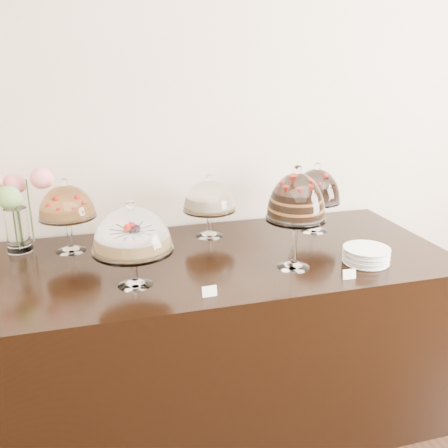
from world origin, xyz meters
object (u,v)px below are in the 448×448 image
object	(u,v)px
cake_stand_cheesecake	(209,199)
plate_stack	(366,255)
display_counter	(221,337)
cake_stand_fruit_tart	(67,205)
flower_vase	(16,202)
cake_stand_choco_layer	(296,201)
cake_stand_sugar_sponge	(132,233)
cake_stand_dark_choco	(316,189)

from	to	relation	value
cake_stand_cheesecake	plate_stack	distance (m)	0.85
display_counter	cake_stand_fruit_tart	xyz separation A→B (m)	(-0.70, 0.27, 0.69)
cake_stand_fruit_tart	flower_vase	distance (m)	0.24
display_counter	cake_stand_choco_layer	distance (m)	0.84
cake_stand_choco_layer	cake_stand_fruit_tart	size ratio (longest dim) A/B	1.29
cake_stand_fruit_tart	flower_vase	size ratio (longest dim) A/B	0.88
display_counter	plate_stack	distance (m)	0.84
plate_stack	cake_stand_choco_layer	bearing A→B (deg)	172.56
cake_stand_sugar_sponge	cake_stand_fruit_tart	size ratio (longest dim) A/B	1.02
cake_stand_fruit_tart	cake_stand_choco_layer	bearing A→B (deg)	-26.47
cake_stand_fruit_tart	flower_vase	xyz separation A→B (m)	(-0.23, 0.06, 0.02)
cake_stand_choco_layer	cake_stand_fruit_tart	bearing A→B (deg)	153.53
cake_stand_sugar_sponge	cake_stand_dark_choco	bearing A→B (deg)	22.46
cake_stand_cheesecake	cake_stand_dark_choco	world-z (taller)	cake_stand_dark_choco
display_counter	flower_vase	bearing A→B (deg)	160.16
cake_stand_dark_choco	flower_vase	distance (m)	1.53
flower_vase	cake_stand_sugar_sponge	bearing A→B (deg)	-47.55
cake_stand_sugar_sponge	plate_stack	bearing A→B (deg)	-2.99
cake_stand_sugar_sponge	cake_stand_choco_layer	world-z (taller)	cake_stand_choco_layer
cake_stand_fruit_tart	flower_vase	bearing A→B (deg)	164.57
display_counter	cake_stand_dark_choco	bearing A→B (deg)	20.23
cake_stand_dark_choco	plate_stack	size ratio (longest dim) A/B	1.82
cake_stand_sugar_sponge	flower_vase	size ratio (longest dim) A/B	0.90
display_counter	plate_stack	bearing A→B (deg)	-22.61
cake_stand_choco_layer	plate_stack	bearing A→B (deg)	-7.44
cake_stand_cheesecake	plate_stack	bearing A→B (deg)	-42.26
cake_stand_cheesecake	cake_stand_dark_choco	xyz separation A→B (m)	(0.58, -0.08, 0.03)
cake_stand_cheesecake	plate_stack	xyz separation A→B (m)	(0.61, -0.56, -0.17)
cake_stand_cheesecake	flower_vase	xyz separation A→B (m)	(-0.95, 0.04, 0.04)
cake_stand_sugar_sponge	flower_vase	bearing A→B (deg)	132.45
cake_stand_choco_layer	cake_stand_fruit_tart	world-z (taller)	cake_stand_choco_layer
cake_stand_choco_layer	flower_vase	xyz separation A→B (m)	(-1.21, 0.55, -0.06)
cake_stand_choco_layer	flower_vase	bearing A→B (deg)	155.51
flower_vase	plate_stack	world-z (taller)	flower_vase
display_counter	cake_stand_dark_choco	size ratio (longest dim) A/B	5.78
cake_stand_sugar_sponge	cake_stand_choco_layer	distance (m)	0.72
cake_stand_sugar_sponge	plate_stack	size ratio (longest dim) A/B	1.79
flower_vase	plate_stack	bearing A→B (deg)	-20.97
cake_stand_sugar_sponge	plate_stack	distance (m)	1.08
cake_stand_sugar_sponge	plate_stack	xyz separation A→B (m)	(1.06, -0.06, -0.19)
plate_stack	cake_stand_dark_choco	bearing A→B (deg)	94.30
cake_stand_fruit_tart	display_counter	bearing A→B (deg)	-21.26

